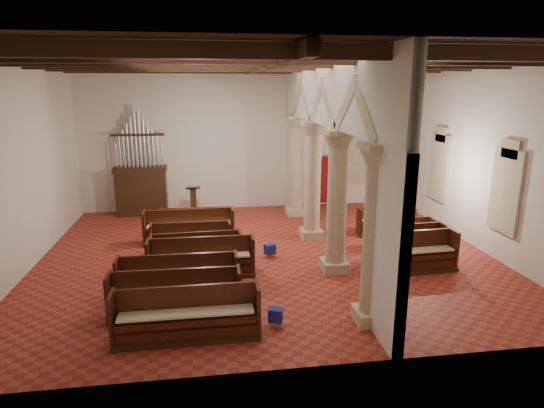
{
  "coord_description": "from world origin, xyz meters",
  "views": [
    {
      "loc": [
        -1.77,
        -13.44,
        5.22
      ],
      "look_at": [
        0.25,
        0.5,
        1.54
      ],
      "focal_mm": 30.0,
      "sensor_mm": 36.0,
      "label": 1
    }
  ],
  "objects": [
    {
      "name": "lectern",
      "position": [
        -2.37,
        4.65,
        0.56
      ],
      "size": [
        0.56,
        0.57,
        1.36
      ],
      "rotation": [
        0.0,
        0.0,
        0.04
      ],
      "color": "#352210",
      "rests_on": "floor"
    },
    {
      "name": "tube_heater_a",
      "position": [
        -3.33,
        -4.68,
        0.16
      ],
      "size": [
        1.13,
        0.4,
        0.11
      ],
      "primitive_type": "cylinder",
      "rotation": [
        0.0,
        1.57,
        -0.26
      ],
      "color": "white",
      "rests_on": "floor"
    },
    {
      "name": "aisle_pew_3",
      "position": [
        4.53,
        1.46,
        0.33
      ],
      "size": [
        2.07,
        0.75,
        0.99
      ],
      "rotation": [
        0.0,
        0.0,
        -0.05
      ],
      "color": "#332010",
      "rests_on": "floor"
    },
    {
      "name": "wall_right",
      "position": [
        7.0,
        0.0,
        3.0
      ],
      "size": [
        0.02,
        12.0,
        6.0
      ],
      "primitive_type": "cube",
      "color": "silver",
      "rests_on": "floor"
    },
    {
      "name": "window_back",
      "position": [
        5.0,
        5.98,
        2.2
      ],
      "size": [
        1.0,
        0.03,
        2.2
      ],
      "primitive_type": "cube",
      "color": "#316F55",
      "rests_on": "wall_back"
    },
    {
      "name": "wall_left",
      "position": [
        -7.0,
        0.0,
        3.0
      ],
      "size": [
        0.02,
        12.0,
        6.0
      ],
      "primitive_type": "cube",
      "color": "silver",
      "rests_on": "floor"
    },
    {
      "name": "nave_pew_7",
      "position": [
        -2.3,
        2.44,
        0.32
      ],
      "size": [
        2.52,
        0.73,
        0.96
      ],
      "rotation": [
        0.0,
        0.0,
        -0.03
      ],
      "color": "#332010",
      "rests_on": "floor"
    },
    {
      "name": "hymnal_box_a",
      "position": [
        -0.37,
        -4.36,
        0.26
      ],
      "size": [
        0.37,
        0.34,
        0.31
      ],
      "primitive_type": "cube",
      "rotation": [
        0.0,
        0.0,
        -0.32
      ],
      "color": "#16239A",
      "rests_on": "floor"
    },
    {
      "name": "window_right_b",
      "position": [
        6.98,
        2.5,
        2.2
      ],
      "size": [
        0.03,
        1.0,
        2.2
      ],
      "primitive_type": "cube",
      "color": "#316F55",
      "rests_on": "wall_right"
    },
    {
      "name": "window_right_a",
      "position": [
        6.98,
        -1.5,
        2.2
      ],
      "size": [
        0.03,
        1.0,
        2.2
      ],
      "primitive_type": "cube",
      "color": "#316F55",
      "rests_on": "wall_right"
    },
    {
      "name": "nave_pew_4",
      "position": [
        -2.18,
        -0.48,
        0.32
      ],
      "size": [
        2.7,
        0.75,
        0.98
      ],
      "rotation": [
        0.0,
        0.0,
        0.04
      ],
      "color": "#332010",
      "rests_on": "floor"
    },
    {
      "name": "nave_pew_1",
      "position": [
        -2.61,
        -3.54,
        0.36
      ],
      "size": [
        3.05,
        0.78,
        1.08
      ],
      "rotation": [
        0.0,
        0.0,
        -0.02
      ],
      "color": "#332010",
      "rests_on": "floor"
    },
    {
      "name": "processional_banner",
      "position": [
        6.12,
        4.5,
        0.84
      ],
      "size": [
        0.59,
        0.75,
        2.71
      ],
      "rotation": [
        0.0,
        0.0,
        0.36
      ],
      "color": "#332010",
      "rests_on": "floor"
    },
    {
      "name": "pipe_organ",
      "position": [
        -4.5,
        5.5,
        1.37
      ],
      "size": [
        2.1,
        0.85,
        4.4
      ],
      "color": "#332010",
      "rests_on": "floor"
    },
    {
      "name": "ceiling",
      "position": [
        0.0,
        0.0,
        6.0
      ],
      "size": [
        14.0,
        14.0,
        0.0
      ],
      "primitive_type": "plane",
      "rotation": [
        3.14,
        0.0,
        0.0
      ],
      "color": "black",
      "rests_on": "wall_back"
    },
    {
      "name": "hymnal_box_b",
      "position": [
        -1.73,
        -1.95,
        0.25
      ],
      "size": [
        0.37,
        0.34,
        0.3
      ],
      "primitive_type": "cube",
      "rotation": [
        0.0,
        0.0,
        0.39
      ],
      "color": "navy",
      "rests_on": "floor"
    },
    {
      "name": "dossal_curtain",
      "position": [
        3.5,
        5.92,
        1.17
      ],
      "size": [
        1.8,
        0.07,
        2.17
      ],
      "color": "maroon",
      "rests_on": "floor"
    },
    {
      "name": "nave_pew_5",
      "position": [
        -2.37,
        0.53,
        0.33
      ],
      "size": [
        2.55,
        0.69,
        0.99
      ],
      "rotation": [
        0.0,
        0.0,
        -0.01
      ],
      "color": "#332010",
      "rests_on": "floor"
    },
    {
      "name": "hymnal_box_c",
      "position": [
        0.08,
        -0.17,
        0.26
      ],
      "size": [
        0.39,
        0.35,
        0.32
      ],
      "primitive_type": "cube",
      "rotation": [
        0.0,
        0.0,
        0.38
      ],
      "color": "navy",
      "rests_on": "floor"
    },
    {
      "name": "aisle_pew_0",
      "position": [
        4.28,
        -1.8,
        0.39
      ],
      "size": [
        2.09,
        0.89,
        1.15
      ],
      "rotation": [
        0.0,
        0.0,
        0.06
      ],
      "color": "#332010",
      "rests_on": "floor"
    },
    {
      "name": "aisle_pew_2",
      "position": [
        4.68,
        0.16,
        0.32
      ],
      "size": [
        1.88,
        0.69,
        0.96
      ],
      "rotation": [
        0.0,
        0.0,
        -0.03
      ],
      "color": "#332010",
      "rests_on": "floor"
    },
    {
      "name": "nave_pew_2",
      "position": [
        -2.61,
        -2.43,
        0.34
      ],
      "size": [
        3.06,
        0.72,
        1.03
      ],
      "rotation": [
        0.0,
        0.0,
        -0.01
      ],
      "color": "#332010",
      "rests_on": "floor"
    },
    {
      "name": "nave_pew_6",
      "position": [
        -2.46,
        1.67,
        0.37
      ],
      "size": [
        3.06,
        0.8,
        1.12
      ],
      "rotation": [
        0.0,
        0.0,
        0.02
      ],
      "color": "#332010",
      "rests_on": "floor"
    },
    {
      "name": "nave_pew_0",
      "position": [
        -2.31,
        -4.6,
        0.37
      ],
      "size": [
        3.09,
        0.75,
        1.12
      ],
      "rotation": [
        0.0,
        0.0,
        0.0
      ],
      "color": "#332010",
      "rests_on": "floor"
    },
    {
      "name": "wall_front",
      "position": [
        0.0,
        -6.0,
        3.0
      ],
      "size": [
        14.0,
        0.02,
        6.0
      ],
      "primitive_type": "cube",
      "color": "silver",
      "rests_on": "floor"
    },
    {
      "name": "ceiling_beams",
      "position": [
        0.0,
        0.0,
        5.82
      ],
      "size": [
        13.8,
        11.8,
        0.3
      ],
      "primitive_type": null,
      "color": "#332010",
      "rests_on": "wall_back"
    },
    {
      "name": "tube_heater_b",
      "position": [
        -2.34,
        -3.03,
        0.16
      ],
      "size": [
        1.14,
        0.34,
        0.11
      ],
      "primitive_type": "cylinder",
      "rotation": [
        0.0,
        1.57,
        0.2
      ],
      "color": "silver",
      "rests_on": "floor"
    },
    {
      "name": "aisle_pew_1",
      "position": [
        4.39,
        -0.94,
        0.36
      ],
      "size": [
        2.13,
        0.79,
        1.08
      ],
      "rotation": [
        0.0,
        0.0,
        0.03
      ],
      "color": "#332010",
      "rests_on": "floor"
    },
    {
      "name": "floor",
      "position": [
        0.0,
        0.0,
        0.0
      ],
      "size": [
        14.0,
        14.0,
        0.0
      ],
      "primitive_type": "plane",
      "color": "#963620",
      "rests_on": "ground"
    },
    {
      "name": "nave_pew_3",
      "position": [
        -2.03,
        -1.33,
        0.36
      ],
      "size": [
        2.98,
        0.76,
        1.1
      ],
      "rotation": [
        0.0,
        0.0,
        -0.01
      ],
      "color": "#332010",
      "rests_on": "floor"
    },
    {
      "name": "arcade",
      "position": [
        1.8,
        0.0,
        3.56
      ],
      "size": [
        0.9,
        11.9,
        6.0
      ],
      "color": "beige",
      "rests_on": "floor"
    },
    {
      "name": "wall_back",
      "position": [
        0.0,
        6.0,
        3.0
      ],
      "size": [
        14.0,
        0.02,
        6.0
      ],
      "primitive_type": "cube",
      "color": "silver",
      "rests_on": "floor"
    }
  ]
}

